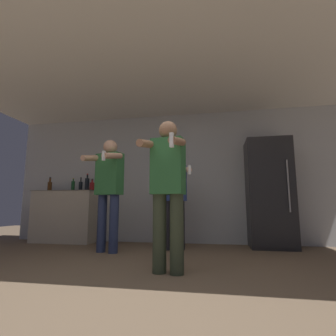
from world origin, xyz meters
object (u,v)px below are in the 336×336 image
(bottle_dark_rum, at_px, (73,186))
(bottle_short_whiskey, at_px, (87,184))
(bottle_red_label, at_px, (81,186))
(bottle_clear_vodka, at_px, (50,186))
(person_spectator_back, at_px, (173,193))
(person_man_side, at_px, (109,186))
(refrigerator, at_px, (269,193))
(person_woman_foreground, at_px, (168,186))
(bottle_tall_gin, at_px, (92,186))

(bottle_dark_rum, bearing_deg, bottle_short_whiskey, 0.00)
(bottle_red_label, relative_size, bottle_clear_vodka, 0.94)
(bottle_red_label, distance_m, person_spectator_back, 2.10)
(bottle_dark_rum, bearing_deg, person_man_side, -40.63)
(bottle_red_label, bearing_deg, bottle_clear_vodka, 180.00)
(bottle_dark_rum, distance_m, bottle_clear_vodka, 0.53)
(bottle_dark_rum, bearing_deg, refrigerator, -1.70)
(bottle_clear_vodka, distance_m, person_man_side, 2.05)
(bottle_short_whiskey, relative_size, person_woman_foreground, 0.22)
(bottle_red_label, distance_m, person_man_side, 1.50)
(person_man_side, bearing_deg, person_woman_foreground, -43.44)
(bottle_tall_gin, xyz_separation_m, person_woman_foreground, (1.95, -2.14, -0.20))
(bottle_red_label, bearing_deg, bottle_short_whiskey, 0.00)
(bottle_dark_rum, distance_m, person_spectator_back, 2.26)
(bottle_dark_rum, height_order, person_spectator_back, person_spectator_back)
(refrigerator, bearing_deg, person_man_side, -159.59)
(bottle_short_whiskey, bearing_deg, bottle_tall_gin, 0.00)
(bottle_dark_rum, xyz_separation_m, bottle_clear_vodka, (-0.53, 0.00, 0.01))
(bottle_dark_rum, relative_size, person_man_side, 0.15)
(bottle_short_whiskey, bearing_deg, refrigerator, -1.85)
(bottle_tall_gin, bearing_deg, person_man_side, -52.41)
(bottle_short_whiskey, bearing_deg, bottle_red_label, -180.00)
(bottle_short_whiskey, distance_m, person_woman_foreground, 2.98)
(refrigerator, distance_m, bottle_red_label, 3.60)
(bottle_short_whiskey, xyz_separation_m, person_spectator_back, (1.86, -0.60, -0.23))
(bottle_tall_gin, xyz_separation_m, person_spectator_back, (1.75, -0.60, -0.18))
(bottle_red_label, relative_size, bottle_tall_gin, 1.16)
(refrigerator, height_order, bottle_clear_vodka, refrigerator)
(bottle_tall_gin, xyz_separation_m, person_man_side, (0.81, -1.06, -0.09))
(person_woman_foreground, bearing_deg, bottle_dark_rum, 137.99)
(refrigerator, distance_m, person_spectator_back, 1.67)
(bottle_short_whiskey, xyz_separation_m, person_man_side, (0.92, -1.06, -0.13))
(person_man_side, bearing_deg, person_spectator_back, 25.95)
(bottle_red_label, height_order, person_spectator_back, person_spectator_back)
(refrigerator, bearing_deg, bottle_tall_gin, 178.09)
(refrigerator, distance_m, bottle_clear_vodka, 4.30)
(person_spectator_back, bearing_deg, bottle_red_label, 163.34)
(bottle_clear_vodka, bearing_deg, refrigerator, -1.49)
(refrigerator, relative_size, bottle_dark_rum, 6.88)
(person_woman_foreground, distance_m, person_spectator_back, 1.55)
(person_woman_foreground, bearing_deg, person_spectator_back, 97.49)
(bottle_short_whiskey, height_order, person_man_side, person_man_side)
(bottle_short_whiskey, xyz_separation_m, bottle_clear_vodka, (-0.84, 0.00, -0.02))
(person_woman_foreground, xyz_separation_m, person_man_side, (-1.14, 1.08, 0.12))
(refrigerator, height_order, person_man_side, refrigerator)
(person_woman_foreground, height_order, person_man_side, person_man_side)
(bottle_short_whiskey, relative_size, bottle_tall_gin, 1.45)
(bottle_short_whiskey, bearing_deg, person_man_side, -48.87)
(bottle_red_label, bearing_deg, person_woman_foreground, -44.12)
(bottle_clear_vodka, bearing_deg, bottle_red_label, -0.00)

